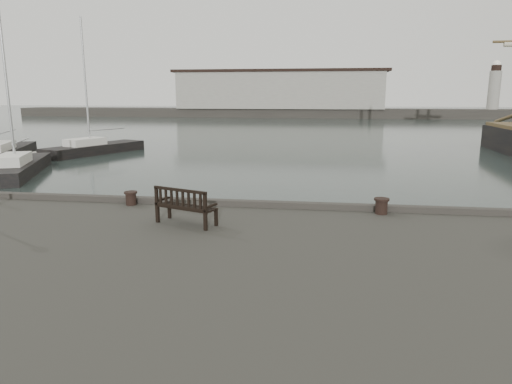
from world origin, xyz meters
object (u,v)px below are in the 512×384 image
Objects in this scene: bollard_right at (381,206)px; bollard_left at (131,198)px; bench at (186,213)px; yacht_c at (18,171)px; yacht_d at (95,151)px; yacht_b at (3,156)px.

bollard_left is at bearing 180.00° from bollard_right.
bench is at bearing -38.63° from bollard_left.
bollard_right is 0.04× the size of yacht_c.
bench is at bearing -65.98° from yacht_c.
bench is 30.20m from yacht_d.
yacht_d is (-21.32, 23.67, -1.56)m from bollard_right.
yacht_d is (-13.61, 23.67, -1.54)m from bollard_left.
bollard_right is at bearing -25.98° from yacht_d.
bench is 0.14× the size of yacht_c.
yacht_c is (6.06, -6.60, -0.00)m from yacht_b.
yacht_d is at bearing 69.23° from yacht_c.
bench is 0.12× the size of yacht_b.
bench is 4.18× the size of bollard_left.
yacht_b is 7.05m from yacht_d.
yacht_b reaches higher than bollard_left.
yacht_c reaches higher than yacht_d.
yacht_c is at bearing 135.70° from bollard_left.
bollard_left is (-2.37, 1.90, -0.10)m from bench.
yacht_d reaches higher than bench.
yacht_b is (-19.35, 19.57, -1.53)m from bollard_left.
bollard_right is 31.89m from yacht_d.
yacht_d is (-0.32, 10.70, -0.01)m from yacht_c.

